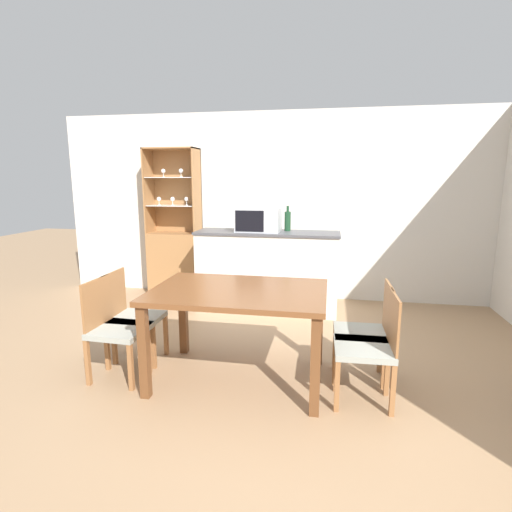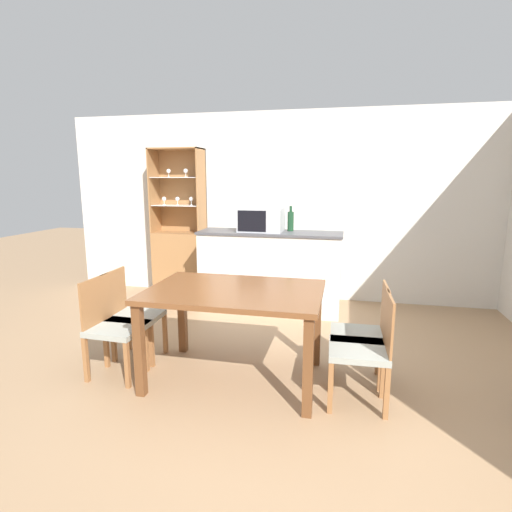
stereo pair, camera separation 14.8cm
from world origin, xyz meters
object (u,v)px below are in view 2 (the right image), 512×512
(display_cabinet, at_px, (180,252))
(dining_chair_side_left_far, at_px, (131,315))
(dining_chair_side_right_near, at_px, (364,349))
(wine_bottle, at_px, (291,221))
(dining_table, at_px, (235,301))
(microwave, at_px, (261,220))
(dining_chair_side_left_near, at_px, (114,326))
(dining_chair_side_right_far, at_px, (363,334))

(display_cabinet, distance_m, dining_chair_side_left_far, 2.21)
(dining_chair_side_right_near, distance_m, wine_bottle, 2.37)
(dining_table, xyz_separation_m, microwave, (-0.17, 1.83, 0.48))
(microwave, bearing_deg, dining_chair_side_left_near, -113.57)
(dining_chair_side_right_near, relative_size, microwave, 1.56)
(dining_chair_side_left_near, distance_m, microwave, 2.27)
(dining_chair_side_left_far, distance_m, microwave, 2.03)
(dining_chair_side_left_far, bearing_deg, dining_table, 81.61)
(dining_chair_side_right_near, height_order, dining_chair_side_left_far, same)
(dining_table, relative_size, dining_chair_side_left_far, 1.67)
(display_cabinet, height_order, dining_chair_side_right_near, display_cabinet)
(wine_bottle, bearing_deg, dining_chair_side_left_near, -120.06)
(dining_chair_side_left_far, bearing_deg, dining_chair_side_right_far, 89.49)
(dining_chair_side_left_far, relative_size, microwave, 1.56)
(display_cabinet, bearing_deg, dining_table, -57.46)
(dining_chair_side_left_far, relative_size, dining_chair_side_left_near, 1.00)
(dining_chair_side_left_far, distance_m, dining_chair_side_left_near, 0.28)
(microwave, height_order, wine_bottle, wine_bottle)
(display_cabinet, xyz_separation_m, wine_bottle, (1.65, -0.35, 0.53))
(dining_chair_side_right_far, relative_size, wine_bottle, 2.69)
(microwave, bearing_deg, dining_chair_side_left_far, -116.98)
(dining_table, xyz_separation_m, dining_chair_side_right_far, (1.03, 0.14, -0.25))
(dining_chair_side_right_far, bearing_deg, dining_table, 96.55)
(dining_chair_side_left_near, xyz_separation_m, microwave, (0.86, 1.97, 0.73))
(dining_chair_side_right_near, distance_m, dining_chair_side_left_near, 2.06)
(dining_chair_side_left_near, bearing_deg, display_cabinet, -167.64)
(dining_chair_side_right_far, xyz_separation_m, dining_chair_side_right_near, (-0.00, -0.28, 0.00))
(dining_chair_side_right_far, bearing_deg, display_cabinet, 47.80)
(display_cabinet, bearing_deg, wine_bottle, -11.91)
(dining_table, relative_size, dining_chair_side_right_far, 1.67)
(dining_chair_side_right_near, bearing_deg, microwave, 29.47)
(display_cabinet, relative_size, wine_bottle, 6.62)
(dining_chair_side_right_far, distance_m, microwave, 2.19)
(display_cabinet, distance_m, dining_chair_side_left_near, 2.49)
(display_cabinet, bearing_deg, dining_chair_side_left_far, -78.50)
(wine_bottle, bearing_deg, dining_chair_side_right_near, -67.99)
(dining_chair_side_right_far, xyz_separation_m, microwave, (-1.20, 1.69, 0.73))
(wine_bottle, bearing_deg, dining_table, -95.34)
(dining_chair_side_left_far, height_order, microwave, microwave)
(wine_bottle, bearing_deg, microwave, -161.15)
(dining_chair_side_right_near, bearing_deg, dining_table, 80.45)
(dining_table, xyz_separation_m, wine_bottle, (0.18, 1.95, 0.46))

